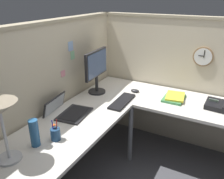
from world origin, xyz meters
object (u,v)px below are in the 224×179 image
object	(u,v)px
keyboard	(122,101)
book_stack	(174,97)
office_phone	(217,105)
wall_clock	(203,57)
monitor	(96,68)
laptop	(66,111)
computer_mouse	(135,91)
thermos_flask	(34,133)
pen_cup	(55,134)
desk_lamp_dome	(0,113)

from	to	relation	value
keyboard	book_stack	distance (m)	0.58
office_phone	wall_clock	xyz separation A→B (m)	(0.36, 0.24, 0.39)
office_phone	book_stack	xyz separation A→B (m)	(0.03, 0.43, -0.02)
monitor	laptop	bearing A→B (deg)	179.95
monitor	computer_mouse	world-z (taller)	monitor
monitor	thermos_flask	size ratio (longest dim) A/B	2.27
keyboard	wall_clock	bearing A→B (deg)	-46.58
laptop	monitor	bearing A→B (deg)	-0.05
keyboard	office_phone	bearing A→B (deg)	-72.90
office_phone	wall_clock	distance (m)	0.58
monitor	wall_clock	world-z (taller)	wall_clock
thermos_flask	monitor	bearing A→B (deg)	6.71
keyboard	computer_mouse	bearing A→B (deg)	-4.10
pen_cup	computer_mouse	bearing A→B (deg)	-8.38
computer_mouse	keyboard	bearing A→B (deg)	178.11
laptop	computer_mouse	distance (m)	0.89
pen_cup	wall_clock	xyz separation A→B (m)	(1.54, -0.83, 0.37)
laptop	wall_clock	distance (m)	1.60
keyboard	thermos_flask	xyz separation A→B (m)	(-0.99, 0.25, 0.10)
keyboard	thermos_flask	world-z (taller)	thermos_flask
keyboard	pen_cup	xyz separation A→B (m)	(-0.86, 0.16, 0.04)
pen_cup	thermos_flask	bearing A→B (deg)	146.81
keyboard	computer_mouse	size ratio (longest dim) A/B	4.13
keyboard	computer_mouse	world-z (taller)	computer_mouse
desk_lamp_dome	book_stack	size ratio (longest dim) A/B	1.50
monitor	office_phone	xyz separation A→B (m)	(0.21, -1.28, -0.26)
desk_lamp_dome	wall_clock	bearing A→B (deg)	-26.98
monitor	keyboard	size ratio (longest dim) A/B	1.16
computer_mouse	pen_cup	xyz separation A→B (m)	(-1.19, 0.17, 0.04)
monitor	book_stack	world-z (taller)	monitor
laptop	book_stack	bearing A→B (deg)	-46.06
keyboard	computer_mouse	distance (m)	0.32
wall_clock	monitor	bearing A→B (deg)	118.87
pen_cup	thermos_flask	distance (m)	0.17
office_phone	book_stack	size ratio (longest dim) A/B	0.74
computer_mouse	thermos_flask	xyz separation A→B (m)	(-1.32, 0.26, 0.09)
thermos_flask	book_stack	world-z (taller)	thermos_flask
office_phone	keyboard	bearing A→B (deg)	109.31
desk_lamp_dome	monitor	bearing A→B (deg)	3.69
laptop	office_phone	world-z (taller)	laptop
laptop	wall_clock	bearing A→B (deg)	-42.11
thermos_flask	desk_lamp_dome	bearing A→B (deg)	167.83
desk_lamp_dome	wall_clock	size ratio (longest dim) A/B	2.02
office_phone	wall_clock	bearing A→B (deg)	33.73
pen_cup	book_stack	size ratio (longest dim) A/B	0.61
keyboard	thermos_flask	distance (m)	1.03
wall_clock	desk_lamp_dome	bearing A→B (deg)	153.02
laptop	keyboard	bearing A→B (deg)	-38.60
desk_lamp_dome	thermos_flask	bearing A→B (deg)	-12.17
office_phone	wall_clock	world-z (taller)	wall_clock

